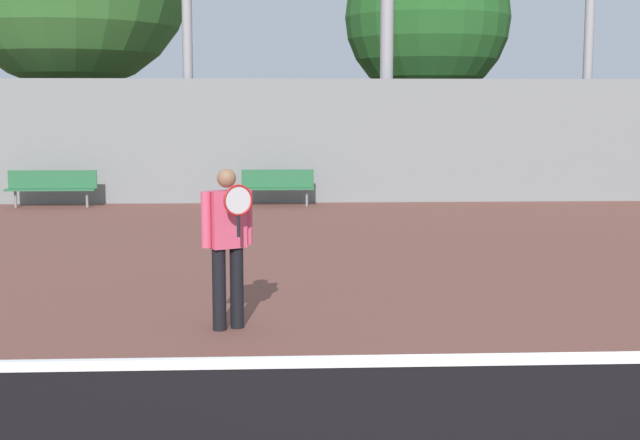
{
  "coord_description": "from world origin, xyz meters",
  "views": [
    {
      "loc": [
        -1.49,
        -4.11,
        2.28
      ],
      "look_at": [
        -1.0,
        6.07,
        0.97
      ],
      "focal_mm": 50.0,
      "sensor_mm": 36.0,
      "label": 1
    }
  ],
  "objects_px": {
    "tennis_player": "(228,240)",
    "tree_dark_dense": "(427,18)",
    "bench_adjacent_court": "(52,185)",
    "bench_courtside_near": "(278,184)"
  },
  "relations": [
    {
      "from": "tennis_player",
      "to": "tree_dark_dense",
      "type": "height_order",
      "value": "tree_dark_dense"
    },
    {
      "from": "tennis_player",
      "to": "bench_adjacent_court",
      "type": "distance_m",
      "value": 12.22
    },
    {
      "from": "bench_courtside_near",
      "to": "bench_adjacent_court",
      "type": "distance_m",
      "value": 5.1
    },
    {
      "from": "tennis_player",
      "to": "tree_dark_dense",
      "type": "distance_m",
      "value": 17.58
    },
    {
      "from": "tennis_player",
      "to": "bench_courtside_near",
      "type": "height_order",
      "value": "tennis_player"
    },
    {
      "from": "bench_adjacent_court",
      "to": "tree_dark_dense",
      "type": "relative_size",
      "value": 0.28
    },
    {
      "from": "tennis_player",
      "to": "bench_courtside_near",
      "type": "relative_size",
      "value": 1.0
    },
    {
      "from": "bench_courtside_near",
      "to": "tree_dark_dense",
      "type": "distance_m",
      "value": 7.92
    },
    {
      "from": "bench_courtside_near",
      "to": "tree_dark_dense",
      "type": "height_order",
      "value": "tree_dark_dense"
    },
    {
      "from": "bench_adjacent_court",
      "to": "tree_dark_dense",
      "type": "height_order",
      "value": "tree_dark_dense"
    }
  ]
}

